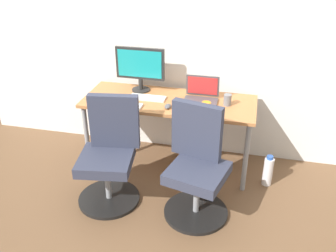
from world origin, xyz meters
name	(u,v)px	position (x,y,z in m)	size (l,w,h in m)	color
ground_plane	(169,164)	(0.00, 0.00, 0.00)	(5.28, 5.28, 0.00)	brown
back_wall	(178,28)	(0.00, 0.39, 1.30)	(4.40, 0.04, 2.60)	white
desk	(169,107)	(0.00, 0.00, 0.65)	(1.61, 0.61, 0.72)	#B77542
office_chair_left	(109,156)	(-0.38, -0.62, 0.42)	(0.54, 0.54, 0.94)	black
office_chair_right	(197,168)	(0.37, -0.62, 0.42)	(0.54, 0.54, 0.94)	black
water_bottle_on_floor	(268,171)	(0.97, -0.12, 0.15)	(0.09, 0.09, 0.31)	white
desktop_monitor	(140,66)	(-0.33, 0.17, 0.97)	(0.48, 0.18, 0.43)	#262626
open_laptop	(201,95)	(0.29, 0.05, 0.77)	(0.31, 0.26, 0.23)	#4C4C51
keyboard_by_monitor	(123,105)	(-0.37, -0.23, 0.72)	(0.34, 0.12, 0.02)	silver
keyboard_by_laptop	(148,98)	(-0.21, -0.02, 0.72)	(0.34, 0.12, 0.02)	silver
mouse_by_monitor	(101,98)	(-0.63, -0.13, 0.73)	(0.06, 0.10, 0.03)	#515156
mouse_by_laptop	(168,106)	(0.03, -0.17, 0.73)	(0.06, 0.10, 0.03)	#515156
coffee_mug	(206,107)	(0.37, -0.17, 0.76)	(0.08, 0.08, 0.09)	orange
pen_cup	(227,100)	(0.54, 0.01, 0.77)	(0.07, 0.07, 0.10)	slate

